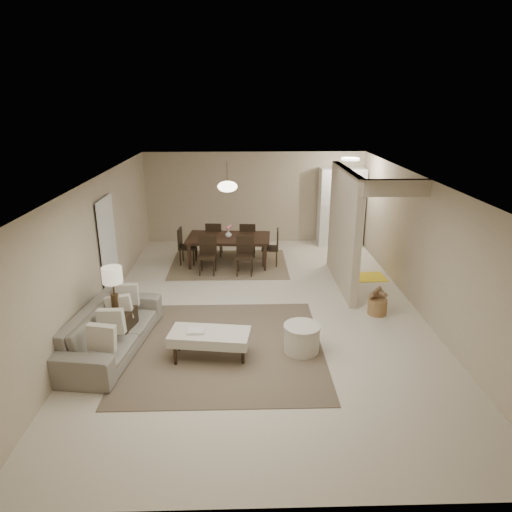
{
  "coord_description": "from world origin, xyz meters",
  "views": [
    {
      "loc": [
        -0.31,
        -7.95,
        3.85
      ],
      "look_at": [
        -0.08,
        0.13,
        1.05
      ],
      "focal_mm": 32.0,
      "sensor_mm": 36.0,
      "label": 1
    }
  ],
  "objects_px": {
    "pantry_cabinet": "(341,207)",
    "wicker_basket": "(377,307)",
    "side_table": "(118,327)",
    "round_pouf": "(302,339)",
    "ottoman_bench": "(210,337)",
    "sofa": "(111,330)",
    "dining_table": "(229,251)"
  },
  "relations": [
    {
      "from": "pantry_cabinet",
      "to": "wicker_basket",
      "type": "distance_m",
      "value": 4.48
    },
    {
      "from": "pantry_cabinet",
      "to": "side_table",
      "type": "distance_m",
      "value": 7.17
    },
    {
      "from": "round_pouf",
      "to": "ottoman_bench",
      "type": "bearing_deg",
      "value": -174.62
    },
    {
      "from": "pantry_cabinet",
      "to": "sofa",
      "type": "relative_size",
      "value": 0.88
    },
    {
      "from": "round_pouf",
      "to": "wicker_basket",
      "type": "xyz_separation_m",
      "value": [
        1.59,
        1.3,
        -0.08
      ]
    },
    {
      "from": "sofa",
      "to": "ottoman_bench",
      "type": "bearing_deg",
      "value": -92.51
    },
    {
      "from": "wicker_basket",
      "to": "round_pouf",
      "type": "bearing_deg",
      "value": -140.64
    },
    {
      "from": "sofa",
      "to": "side_table",
      "type": "bearing_deg",
      "value": -5.19
    },
    {
      "from": "pantry_cabinet",
      "to": "wicker_basket",
      "type": "height_order",
      "value": "pantry_cabinet"
    },
    {
      "from": "sofa",
      "to": "dining_table",
      "type": "bearing_deg",
      "value": -16.17
    },
    {
      "from": "pantry_cabinet",
      "to": "side_table",
      "type": "height_order",
      "value": "pantry_cabinet"
    },
    {
      "from": "ottoman_bench",
      "to": "side_table",
      "type": "relative_size",
      "value": 2.26
    },
    {
      "from": "sofa",
      "to": "wicker_basket",
      "type": "distance_m",
      "value": 4.78
    },
    {
      "from": "pantry_cabinet",
      "to": "wicker_basket",
      "type": "bearing_deg",
      "value": -92.08
    },
    {
      "from": "side_table",
      "to": "dining_table",
      "type": "xyz_separation_m",
      "value": [
        1.73,
        3.73,
        0.06
      ]
    },
    {
      "from": "pantry_cabinet",
      "to": "wicker_basket",
      "type": "xyz_separation_m",
      "value": [
        -0.16,
        -4.39,
        -0.9
      ]
    },
    {
      "from": "round_pouf",
      "to": "dining_table",
      "type": "height_order",
      "value": "dining_table"
    },
    {
      "from": "sofa",
      "to": "side_table",
      "type": "relative_size",
      "value": 4.15
    },
    {
      "from": "round_pouf",
      "to": "dining_table",
      "type": "distance_m",
      "value": 4.3
    },
    {
      "from": "pantry_cabinet",
      "to": "round_pouf",
      "type": "distance_m",
      "value": 6.01
    },
    {
      "from": "dining_table",
      "to": "pantry_cabinet",
      "type": "bearing_deg",
      "value": 31.78
    },
    {
      "from": "dining_table",
      "to": "wicker_basket",
      "type": "bearing_deg",
      "value": -40.29
    },
    {
      "from": "round_pouf",
      "to": "dining_table",
      "type": "xyz_separation_m",
      "value": [
        -1.27,
        4.1,
        0.12
      ]
    },
    {
      "from": "ottoman_bench",
      "to": "round_pouf",
      "type": "height_order",
      "value": "round_pouf"
    },
    {
      "from": "round_pouf",
      "to": "pantry_cabinet",
      "type": "bearing_deg",
      "value": 72.91
    },
    {
      "from": "dining_table",
      "to": "sofa",
      "type": "bearing_deg",
      "value": -110.26
    },
    {
      "from": "pantry_cabinet",
      "to": "ottoman_bench",
      "type": "relative_size",
      "value": 1.62
    },
    {
      "from": "round_pouf",
      "to": "sofa",
      "type": "bearing_deg",
      "value": 176.94
    },
    {
      "from": "sofa",
      "to": "side_table",
      "type": "xyz_separation_m",
      "value": [
        0.05,
        0.21,
        -0.06
      ]
    },
    {
      "from": "ottoman_bench",
      "to": "wicker_basket",
      "type": "xyz_separation_m",
      "value": [
        3.04,
        1.44,
        -0.2
      ]
    },
    {
      "from": "sofa",
      "to": "side_table",
      "type": "distance_m",
      "value": 0.23
    },
    {
      "from": "side_table",
      "to": "ottoman_bench",
      "type": "bearing_deg",
      "value": -18.27
    }
  ]
}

